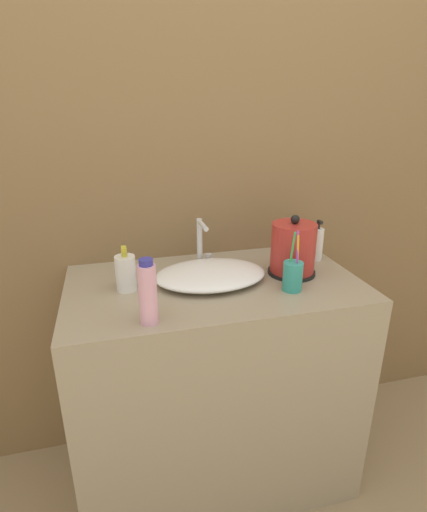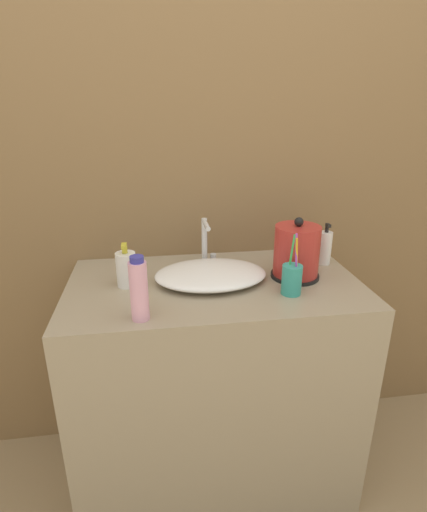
% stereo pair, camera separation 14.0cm
% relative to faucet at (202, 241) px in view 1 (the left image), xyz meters
% --- Properties ---
extents(wall_back, '(6.00, 0.04, 2.60)m').
position_rel_faucet_xyz_m(wall_back, '(0.01, 0.15, 0.31)').
color(wall_back, olive).
rests_on(wall_back, ground_plane).
extents(vanity_counter, '(1.05, 0.59, 0.89)m').
position_rel_faucet_xyz_m(vanity_counter, '(0.01, -0.17, -0.55)').
color(vanity_counter, gray).
rests_on(vanity_counter, ground_plane).
extents(sink_basin, '(0.40, 0.29, 0.05)m').
position_rel_faucet_xyz_m(sink_basin, '(-0.01, -0.16, -0.08)').
color(sink_basin, white).
rests_on(sink_basin, vanity_counter).
extents(faucet, '(0.06, 0.12, 0.19)m').
position_rel_faucet_xyz_m(faucet, '(0.00, 0.00, 0.00)').
color(faucet, silver).
rests_on(faucet, vanity_counter).
extents(electric_kettle, '(0.18, 0.18, 0.23)m').
position_rel_faucet_xyz_m(electric_kettle, '(0.31, -0.17, -0.01)').
color(electric_kettle, black).
rests_on(electric_kettle, vanity_counter).
extents(toothbrush_cup, '(0.07, 0.07, 0.22)m').
position_rel_faucet_xyz_m(toothbrush_cup, '(0.25, -0.30, -0.05)').
color(toothbrush_cup, teal).
rests_on(toothbrush_cup, vanity_counter).
extents(lotion_bottle, '(0.07, 0.07, 0.16)m').
position_rel_faucet_xyz_m(lotion_bottle, '(-0.30, -0.15, -0.04)').
color(lotion_bottle, white).
rests_on(lotion_bottle, vanity_counter).
extents(shampoo_bottle, '(0.05, 0.05, 0.17)m').
position_rel_faucet_xyz_m(shampoo_bottle, '(0.47, -0.06, -0.03)').
color(shampoo_bottle, white).
rests_on(shampoo_bottle, vanity_counter).
extents(mouthwash_bottle, '(0.05, 0.05, 0.20)m').
position_rel_faucet_xyz_m(mouthwash_bottle, '(-0.25, -0.39, -0.01)').
color(mouthwash_bottle, '#EAA8C6').
rests_on(mouthwash_bottle, vanity_counter).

